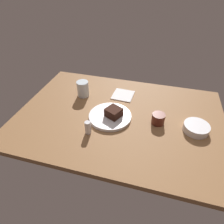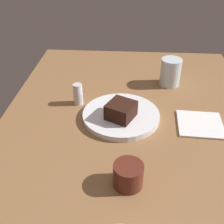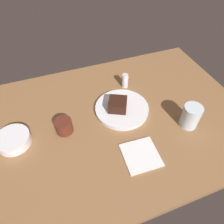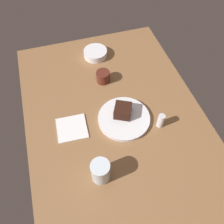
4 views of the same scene
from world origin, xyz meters
TOP-DOWN VIEW (x-y plane):
  - dining_table at (0.00, 0.00)cm, footprint 120.00×84.00cm
  - dessert_plate at (4.73, 3.54)cm, footprint 24.48×24.48cm
  - chocolate_cake_slice at (2.58, 3.53)cm, footprint 10.55×10.43cm
  - salt_shaker at (12.43, 18.52)cm, footprint 3.23×3.23cm
  - water_glass at (28.33, -14.11)cm, footprint 7.69×7.69cm
  - side_bowl at (-42.47, 1.78)cm, footprint 13.45×13.45cm
  - coffee_cup at (-22.30, 0.80)cm, footprint 7.19×7.19cm
  - folded_napkin at (2.58, -21.09)cm, footprint 14.07×14.35cm

SIDE VIEW (x-z plane):
  - dining_table at x=0.00cm, z-range 0.00..3.00cm
  - folded_napkin at x=2.58cm, z-range 3.00..3.60cm
  - dessert_plate at x=4.73cm, z-range 3.00..4.87cm
  - side_bowl at x=-42.47cm, z-range 3.00..6.95cm
  - coffee_cup at x=-22.30cm, z-range 3.00..9.05cm
  - salt_shaker at x=12.43cm, z-range 2.95..10.36cm
  - chocolate_cake_slice at x=2.58cm, z-range 4.87..9.83cm
  - water_glass at x=28.33cm, z-range 3.00..13.34cm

